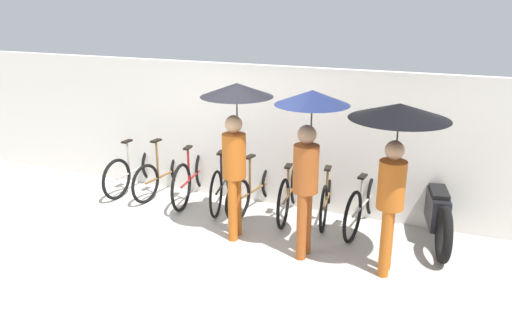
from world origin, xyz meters
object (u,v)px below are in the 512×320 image
parked_bicycle_6 (328,195)px  pedestrian_center (309,132)px  parked_bicycle_3 (224,180)px  motorcycle (437,211)px  parked_bicycle_4 (256,188)px  parked_bicycle_7 (364,202)px  parked_bicycle_0 (136,169)px  parked_bicycle_2 (193,175)px  pedestrian_leading (236,120)px  parked_bicycle_1 (165,173)px  parked_bicycle_5 (290,191)px  pedestrian_trailing (397,137)px

parked_bicycle_6 → pedestrian_center: bearing=173.4°
parked_bicycle_3 → motorcycle: (3.27, -0.04, 0.02)m
parked_bicycle_4 → parked_bicycle_7: 1.70m
parked_bicycle_7 → motorcycle: parked_bicycle_7 is taller
parked_bicycle_0 → parked_bicycle_6: size_ratio=1.05×
parked_bicycle_6 → pedestrian_center: 1.75m
parked_bicycle_4 → motorcycle: parked_bicycle_4 is taller
parked_bicycle_2 → parked_bicycle_4: size_ratio=1.07×
parked_bicycle_2 → parked_bicycle_4: bearing=-98.8°
parked_bicycle_6 → motorcycle: size_ratio=0.82×
motorcycle → parked_bicycle_3: bearing=78.6°
parked_bicycle_4 → parked_bicycle_6: bearing=-76.0°
pedestrian_leading → motorcycle: bearing=14.4°
parked_bicycle_0 → parked_bicycle_3: (1.70, 0.01, 0.02)m
pedestrian_leading → pedestrian_center: bearing=-13.6°
parked_bicycle_1 → parked_bicycle_4: 1.70m
pedestrian_leading → parked_bicycle_7: bearing=24.6°
parked_bicycle_5 → parked_bicycle_1: bearing=81.9°
parked_bicycle_3 → parked_bicycle_6: size_ratio=1.09×
parked_bicycle_3 → parked_bicycle_5: parked_bicycle_3 is taller
parked_bicycle_1 → parked_bicycle_5: parked_bicycle_1 is taller
parked_bicycle_5 → parked_bicycle_7: bearing=-97.1°
parked_bicycle_1 → motorcycle: parked_bicycle_1 is taller
parked_bicycle_7 → pedestrian_trailing: pedestrian_trailing is taller
parked_bicycle_3 → pedestrian_leading: 1.74m
parked_bicycle_3 → parked_bicycle_4: bearing=-105.2°
parked_bicycle_5 → parked_bicycle_6: 0.58m
parked_bicycle_7 → pedestrian_center: bearing=159.5°
parked_bicycle_2 → parked_bicycle_5: parked_bicycle_2 is taller
parked_bicycle_1 → parked_bicycle_4: (1.70, -0.04, -0.00)m
parked_bicycle_3 → pedestrian_trailing: pedestrian_trailing is taller
parked_bicycle_1 → pedestrian_leading: 2.44m
parked_bicycle_0 → pedestrian_leading: size_ratio=0.80×
pedestrian_leading → parked_bicycle_6: bearing=39.5°
parked_bicycle_1 → pedestrian_trailing: pedestrian_trailing is taller
parked_bicycle_3 → parked_bicycle_0: bearing=77.7°
parked_bicycle_6 → pedestrian_center: size_ratio=0.76×
parked_bicycle_3 → parked_bicycle_4: 0.57m
parked_bicycle_0 → parked_bicycle_6: bearing=-85.8°
parked_bicycle_5 → motorcycle: 2.13m
parked_bicycle_7 → motorcycle: size_ratio=0.88×
parked_bicycle_3 → pedestrian_leading: pedestrian_leading is taller
parked_bicycle_4 → parked_bicycle_5: parked_bicycle_4 is taller
parked_bicycle_2 → parked_bicycle_5: size_ratio=1.05×
pedestrian_center → pedestrian_trailing: 1.04m
parked_bicycle_4 → parked_bicycle_6: (1.13, 0.09, 0.02)m
parked_bicycle_5 → pedestrian_center: 1.76m
parked_bicycle_6 → pedestrian_center: pedestrian_center is taller
motorcycle → pedestrian_leading: bearing=99.2°
parked_bicycle_0 → parked_bicycle_3: bearing=-86.7°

